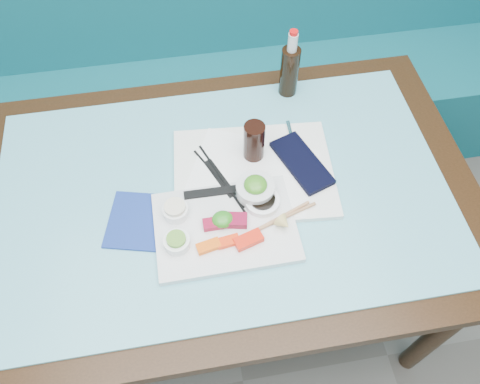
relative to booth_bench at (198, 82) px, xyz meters
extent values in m
cube|color=#105D68|center=(0.00, -0.07, -0.15)|extent=(3.00, 0.55, 0.45)
cube|color=black|center=(0.00, -0.84, 0.36)|extent=(1.40, 0.90, 0.04)
cylinder|color=black|center=(0.62, -1.21, -0.02)|extent=(0.06, 0.06, 0.71)
cylinder|color=black|center=(-0.62, -0.47, -0.02)|extent=(0.06, 0.06, 0.71)
cylinder|color=black|center=(0.62, -0.47, -0.02)|extent=(0.06, 0.06, 0.71)
cube|color=#5EADBD|center=(0.00, -0.84, 0.38)|extent=(1.22, 0.76, 0.01)
cube|color=silver|center=(-0.01, -0.96, 0.39)|extent=(0.36, 0.26, 0.02)
cube|color=#FF5B0A|center=(-0.06, -1.01, 0.41)|extent=(0.06, 0.04, 0.01)
cube|color=#FF320A|center=(-0.01, -1.01, 0.41)|extent=(0.06, 0.03, 0.01)
cube|color=red|center=(0.04, -1.01, 0.41)|extent=(0.08, 0.05, 0.02)
cube|color=maroon|center=(-0.04, -0.95, 0.41)|extent=(0.05, 0.03, 0.02)
cube|color=maroon|center=(0.01, -0.95, 0.41)|extent=(0.07, 0.05, 0.02)
ellipsoid|color=#2B7F1D|center=(-0.02, -0.95, 0.42)|extent=(0.06, 0.06, 0.03)
cylinder|color=white|center=(-0.14, -0.99, 0.42)|extent=(0.08, 0.08, 0.03)
cylinder|color=#5E9831|center=(-0.14, -0.99, 0.43)|extent=(0.05, 0.05, 0.01)
cylinder|color=white|center=(-0.13, -0.90, 0.42)|extent=(0.07, 0.07, 0.03)
cylinder|color=beige|center=(-0.13, -0.90, 0.43)|extent=(0.07, 0.07, 0.01)
cylinder|color=white|center=(0.09, -0.91, 0.41)|extent=(0.11, 0.11, 0.02)
cylinder|color=black|center=(0.09, -0.91, 0.42)|extent=(0.09, 0.09, 0.01)
cone|color=#E4C66C|center=(0.13, -0.99, 0.42)|extent=(0.05, 0.05, 0.04)
cube|color=black|center=(-0.03, -0.85, 0.40)|extent=(0.16, 0.03, 0.00)
cylinder|color=#B37D54|center=(0.10, -0.97, 0.41)|extent=(0.23, 0.10, 0.01)
cylinder|color=#A4744D|center=(0.11, -0.97, 0.41)|extent=(0.24, 0.09, 0.01)
cube|color=white|center=(0.09, -0.80, 0.39)|extent=(0.46, 0.36, 0.02)
cube|color=white|center=(0.09, -0.80, 0.40)|extent=(0.40, 0.35, 0.00)
cylinder|color=silver|center=(0.08, -0.87, 0.42)|extent=(0.12, 0.12, 0.04)
ellipsoid|color=#3B811D|center=(0.08, -0.87, 0.44)|extent=(0.07, 0.07, 0.03)
cylinder|color=black|center=(0.10, -0.74, 0.46)|extent=(0.07, 0.07, 0.12)
cube|color=black|center=(0.23, -0.80, 0.41)|extent=(0.15, 0.22, 0.02)
cylinder|color=silver|center=(0.22, -0.69, 0.41)|extent=(0.02, 0.10, 0.01)
cylinder|color=black|center=(-0.01, -0.81, 0.40)|extent=(0.11, 0.21, 0.01)
cylinder|color=black|center=(0.00, -0.81, 0.40)|extent=(0.10, 0.24, 0.01)
cube|color=black|center=(0.00, -0.81, 0.40)|extent=(0.08, 0.14, 0.00)
cylinder|color=black|center=(0.26, -0.50, 0.46)|extent=(0.07, 0.07, 0.16)
cylinder|color=silver|center=(0.26, -0.50, 0.57)|extent=(0.03, 0.03, 0.06)
cylinder|color=red|center=(0.26, -0.50, 0.61)|extent=(0.03, 0.03, 0.01)
cube|color=navy|center=(-0.22, -0.90, 0.39)|extent=(0.21, 0.21, 0.01)
camera|label=1|loc=(-0.07, -1.54, 1.44)|focal=35.00mm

